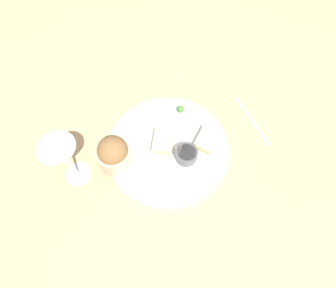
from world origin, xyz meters
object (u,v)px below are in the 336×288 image
(salad_bowl, at_px, (114,153))
(wine_glass, at_px, (64,156))
(fork, at_px, (253,121))
(cheese_toast_far, at_px, (207,140))
(sauce_ramekin, at_px, (186,154))
(cheese_toast_near, at_px, (163,141))

(salad_bowl, bearing_deg, wine_glass, -28.25)
(wine_glass, xyz_separation_m, fork, (-0.48, 0.25, -0.12))
(salad_bowl, xyz_separation_m, cheese_toast_far, (-0.22, 0.14, -0.04))
(sauce_ramekin, height_order, cheese_toast_far, sauce_ramekin)
(salad_bowl, distance_m, wine_glass, 0.13)
(cheese_toast_far, bearing_deg, salad_bowl, -33.14)
(salad_bowl, distance_m, fork, 0.44)
(cheese_toast_far, relative_size, fork, 0.49)
(cheese_toast_near, bearing_deg, fork, 150.69)
(salad_bowl, xyz_separation_m, sauce_ramekin, (-0.14, 0.14, -0.03))
(cheese_toast_far, xyz_separation_m, fork, (-0.16, 0.05, -0.02))
(salad_bowl, height_order, wine_glass, wine_glass)
(sauce_ramekin, bearing_deg, fork, 165.08)
(salad_bowl, distance_m, sauce_ramekin, 0.20)
(sauce_ramekin, height_order, wine_glass, wine_glass)
(salad_bowl, distance_m, cheese_toast_near, 0.15)
(sauce_ramekin, relative_size, wine_glass, 0.38)
(salad_bowl, bearing_deg, fork, 152.60)
(wine_glass, bearing_deg, salad_bowl, 151.75)
(salad_bowl, relative_size, cheese_toast_near, 1.09)
(fork, bearing_deg, cheese_toast_near, -29.31)
(salad_bowl, bearing_deg, sauce_ramekin, 136.69)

